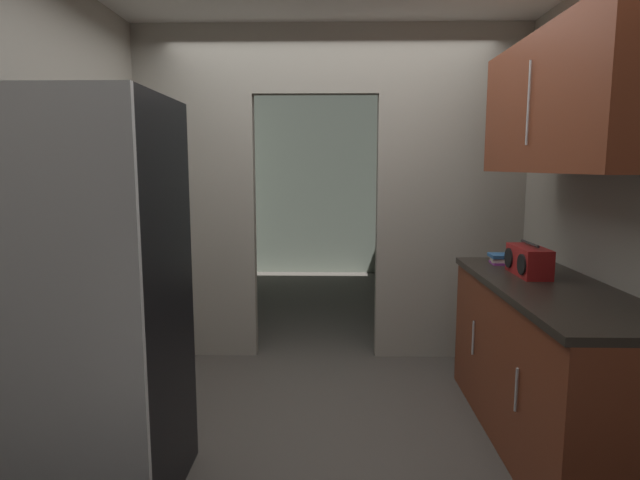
{
  "coord_description": "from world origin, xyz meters",
  "views": [
    {
      "loc": [
        0.01,
        -2.88,
        1.55
      ],
      "look_at": [
        -0.07,
        0.72,
        1.05
      ],
      "focal_mm": 29.42,
      "sensor_mm": 36.0,
      "label": 1
    }
  ],
  "objects": [
    {
      "name": "lower_cabinet_run",
      "position": [
        1.22,
        -0.05,
        0.45
      ],
      "size": [
        0.63,
        1.77,
        0.91
      ],
      "color": "maroon",
      "rests_on": "ground"
    },
    {
      "name": "boombox",
      "position": [
        1.18,
        0.22,
        0.99
      ],
      "size": [
        0.17,
        0.37,
        0.2
      ],
      "color": "maroon",
      "rests_on": "lower_cabinet_run"
    },
    {
      "name": "refrigerator",
      "position": [
        -1.12,
        -0.58,
        0.93
      ],
      "size": [
        0.8,
        0.76,
        1.86
      ],
      "color": "black",
      "rests_on": "ground"
    },
    {
      "name": "ground",
      "position": [
        0.0,
        0.0,
        0.0
      ],
      "size": [
        20.0,
        20.0,
        0.0
      ],
      "primitive_type": "plane",
      "color": "#47423D"
    },
    {
      "name": "book_stack",
      "position": [
        1.13,
        0.59,
        0.94
      ],
      "size": [
        0.13,
        0.16,
        0.07
      ],
      "color": "#8C3893",
      "rests_on": "lower_cabinet_run"
    },
    {
      "name": "upper_cabinet_counterside",
      "position": [
        1.22,
        -0.05,
        1.88
      ],
      "size": [
        0.36,
        1.6,
        0.72
      ],
      "color": "maroon"
    },
    {
      "name": "kitchen_partition",
      "position": [
        0.04,
        1.33,
        1.41
      ],
      "size": [
        3.07,
        0.12,
        2.63
      ],
      "color": "#9E998C",
      "rests_on": "ground"
    },
    {
      "name": "adjoining_room_shell",
      "position": [
        0.0,
        3.59,
        1.32
      ],
      "size": [
        3.07,
        3.5,
        2.63
      ],
      "color": "gray",
      "rests_on": "ground"
    }
  ]
}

